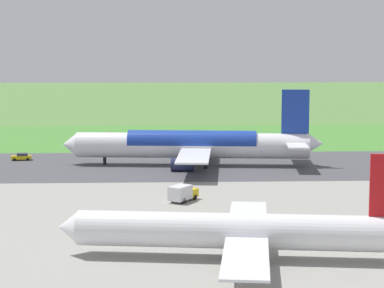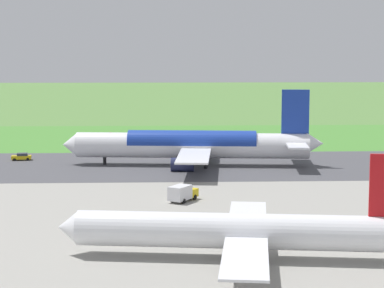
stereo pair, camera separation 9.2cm
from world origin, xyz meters
The scene contains 10 objects.
ground_plane centered at (0.00, 0.00, 0.00)m, with size 800.00×800.00×0.00m, color #547F3D.
runway_asphalt centered at (0.00, 0.00, 0.03)m, with size 600.00×38.89×0.06m, color #47474C.
apron_concrete centered at (0.00, 64.93, 0.03)m, with size 440.00×110.00×0.05m, color gray.
grass_verge_foreground centered at (0.00, -40.78, 0.02)m, with size 600.00×80.00×0.04m, color #478534.
airliner_main centered at (-7.08, 0.04, 4.35)m, with size 54.15×44.37×15.88m.
airliner_parked_mid centered at (-9.52, 68.36, 3.37)m, with size 42.20×34.64×12.33m.
service_car_followme centered at (29.95, -8.53, 0.84)m, with size 4.37×2.28×1.62m.
service_truck_fuel centered at (-3.67, 36.33, 1.40)m, with size 5.07×6.08×2.65m.
no_stopping_sign centered at (13.06, -42.48, 1.37)m, with size 0.60×0.10×2.29m.
traffic_cone_orange centered at (19.88, -40.73, 0.28)m, with size 0.40×0.40×0.55m, color orange.
Camera 2 is at (-0.54, 148.36, 23.56)m, focal length 67.88 mm.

